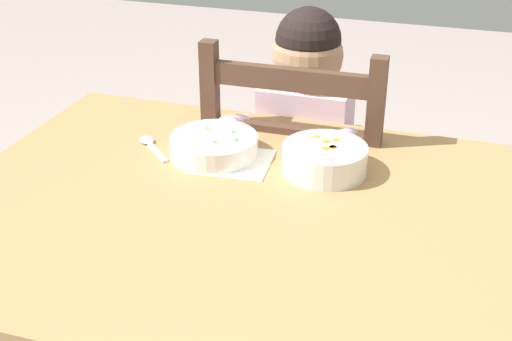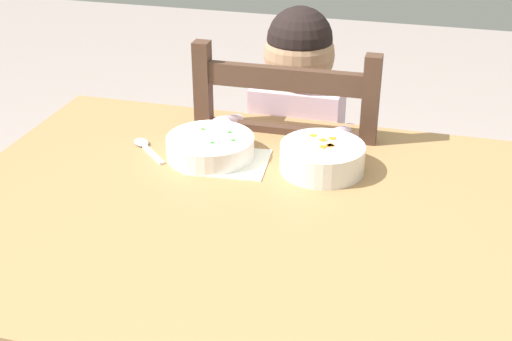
% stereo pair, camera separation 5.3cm
% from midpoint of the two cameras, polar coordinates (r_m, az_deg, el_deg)
% --- Properties ---
extents(dining_table, '(1.19, 0.87, 0.72)m').
position_cam_midpoint_polar(dining_table, '(1.34, -1.12, -7.17)').
color(dining_table, '#9C7447').
rests_on(dining_table, ground).
extents(dining_chair, '(0.42, 0.42, 0.92)m').
position_cam_midpoint_polar(dining_chair, '(1.83, 2.26, -2.77)').
color(dining_chair, '#4A3023').
rests_on(dining_chair, ground).
extents(child_figure, '(0.32, 0.31, 0.97)m').
position_cam_midpoint_polar(child_figure, '(1.74, 2.29, 2.43)').
color(child_figure, silver).
rests_on(child_figure, ground).
extents(bowl_of_peas, '(0.19, 0.19, 0.05)m').
position_cam_midpoint_polar(bowl_of_peas, '(1.47, -4.78, 1.97)').
color(bowl_of_peas, white).
rests_on(bowl_of_peas, dining_table).
extents(bowl_of_carrots, '(0.17, 0.17, 0.06)m').
position_cam_midpoint_polar(bowl_of_carrots, '(1.41, 4.37, 1.10)').
color(bowl_of_carrots, white).
rests_on(bowl_of_carrots, dining_table).
extents(spoon, '(0.11, 0.11, 0.01)m').
position_cam_midpoint_polar(spoon, '(1.54, -10.05, 1.98)').
color(spoon, silver).
rests_on(spoon, dining_table).
extents(paper_napkin, '(0.17, 0.16, 0.00)m').
position_cam_midpoint_polar(paper_napkin, '(1.45, -3.27, 0.69)').
color(paper_napkin, white).
rests_on(paper_napkin, dining_table).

